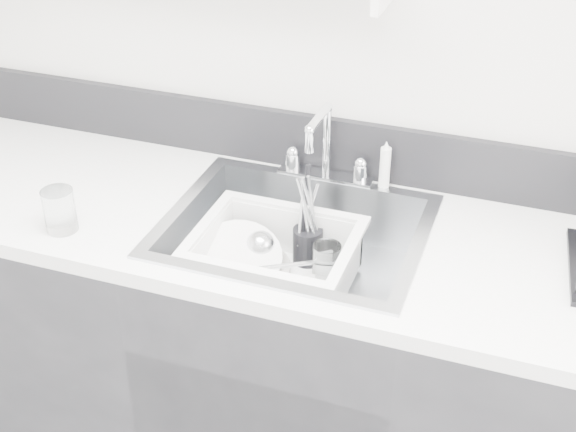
% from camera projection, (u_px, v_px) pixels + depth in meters
% --- Properties ---
extents(room_shell, '(3.50, 3.00, 2.60)m').
position_uv_depth(room_shell, '(67.00, 24.00, 0.92)').
color(room_shell, silver).
rests_on(room_shell, ground).
extents(counter_run, '(3.20, 0.62, 0.92)m').
position_uv_depth(counter_run, '(294.00, 367.00, 2.21)').
color(counter_run, '#242427').
rests_on(counter_run, ground).
extents(backsplash, '(3.20, 0.02, 0.16)m').
position_uv_depth(backsplash, '(331.00, 145.00, 2.16)').
color(backsplash, black).
rests_on(backsplash, counter_run).
extents(sink, '(0.64, 0.52, 0.20)m').
position_uv_depth(sink, '(295.00, 257.00, 2.01)').
color(sink, silver).
rests_on(sink, counter_run).
extents(faucet, '(0.26, 0.18, 0.23)m').
position_uv_depth(faucet, '(325.00, 161.00, 2.13)').
color(faucet, silver).
rests_on(faucet, counter_run).
extents(side_sprayer, '(0.03, 0.03, 0.14)m').
position_uv_depth(side_sprayer, '(385.00, 165.00, 2.09)').
color(side_sprayer, white).
rests_on(side_sprayer, counter_run).
extents(wash_tub, '(0.46, 0.40, 0.15)m').
position_uv_depth(wash_tub, '(275.00, 262.00, 2.00)').
color(wash_tub, white).
rests_on(wash_tub, sink).
extents(plate_stack, '(0.27, 0.26, 0.10)m').
position_uv_depth(plate_stack, '(243.00, 266.00, 2.04)').
color(plate_stack, white).
rests_on(plate_stack, wash_tub).
extents(utensil_cup, '(0.08, 0.08, 0.26)m').
position_uv_depth(utensil_cup, '(308.00, 242.00, 2.08)').
color(utensil_cup, black).
rests_on(utensil_cup, wash_tub).
extents(ladle, '(0.29, 0.28, 0.09)m').
position_uv_depth(ladle, '(274.00, 267.00, 2.01)').
color(ladle, silver).
rests_on(ladle, wash_tub).
extents(tumbler_in_tub, '(0.09, 0.09, 0.10)m').
position_uv_depth(tumbler_in_tub, '(327.00, 263.00, 2.01)').
color(tumbler_in_tub, white).
rests_on(tumbler_in_tub, wash_tub).
extents(tumbler_counter, '(0.09, 0.09, 0.11)m').
position_uv_depth(tumbler_counter, '(60.00, 210.00, 1.93)').
color(tumbler_counter, white).
rests_on(tumbler_counter, counter_run).
extents(bowl_small, '(0.12, 0.12, 0.03)m').
position_uv_depth(bowl_small, '(316.00, 290.00, 1.98)').
color(bowl_small, white).
rests_on(bowl_small, wash_tub).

